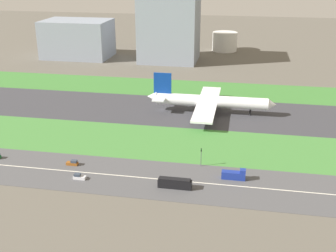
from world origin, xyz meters
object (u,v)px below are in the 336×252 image
(truck_0, at_px, (234,175))
(fuel_tank_west, at_px, (225,42))
(traffic_light, at_px, (201,156))
(terminal_building, at_px, (78,39))
(airliner, at_px, (208,101))
(car_1, at_px, (79,177))
(bus_0, at_px, (175,183))
(car_2, at_px, (73,163))
(hangar_building, at_px, (169,24))

(truck_0, distance_m, fuel_tank_west, 227.71)
(traffic_light, distance_m, terminal_building, 210.08)
(airliner, xyz_separation_m, truck_0, (15.93, -68.00, -4.56))
(truck_0, xyz_separation_m, traffic_light, (-12.77, 7.99, 2.62))
(car_1, xyz_separation_m, fuel_tank_west, (37.37, 237.00, 6.95))
(airliner, xyz_separation_m, car_1, (-38.35, -78.00, -5.31))
(traffic_light, bearing_deg, terminal_building, 123.98)
(terminal_building, bearing_deg, bus_0, -60.12)
(car_1, distance_m, traffic_light, 45.37)
(terminal_building, bearing_deg, car_2, -69.17)
(airliner, relative_size, traffic_light, 9.03)
(bus_0, bearing_deg, truck_0, -153.10)
(terminal_building, xyz_separation_m, hangar_building, (73.62, 0.00, 13.14))
(car_1, height_order, traffic_light, traffic_light)
(car_2, distance_m, fuel_tank_west, 231.30)
(truck_0, bearing_deg, bus_0, -153.10)
(truck_0, xyz_separation_m, hangar_building, (-56.42, 182.00, 25.88))
(car_2, distance_m, truck_0, 60.78)
(airliner, relative_size, hangar_building, 1.18)
(airliner, relative_size, bus_0, 5.60)
(truck_0, bearing_deg, traffic_light, 147.95)
(airliner, height_order, terminal_building, terminal_building)
(airliner, height_order, hangar_building, hangar_building)
(bus_0, relative_size, truck_0, 1.38)
(car_1, bearing_deg, traffic_light, -156.56)
(airliner, bearing_deg, car_1, -116.18)
(car_2, bearing_deg, hangar_building, 88.63)
(airliner, bearing_deg, fuel_tank_west, 90.35)
(terminal_building, height_order, fuel_tank_west, terminal_building)
(car_1, bearing_deg, fuel_tank_west, -98.96)
(car_2, relative_size, truck_0, 0.52)
(hangar_building, bearing_deg, car_2, -91.37)
(fuel_tank_west, bearing_deg, car_1, -98.96)
(car_2, xyz_separation_m, traffic_light, (48.01, 7.99, 3.37))
(airliner, distance_m, hangar_building, 122.84)
(car_1, height_order, bus_0, bus_0)
(bus_0, height_order, hangar_building, hangar_building)
(bus_0, bearing_deg, airliner, -92.78)
(truck_0, relative_size, traffic_light, 1.17)
(car_1, height_order, car_2, same)
(airliner, bearing_deg, traffic_light, -86.98)
(airliner, relative_size, car_1, 14.77)
(airliner, bearing_deg, truck_0, -76.81)
(fuel_tank_west, bearing_deg, traffic_light, -88.92)
(hangar_building, distance_m, fuel_tank_west, 63.03)
(fuel_tank_west, bearing_deg, terminal_building, -158.31)
(terminal_building, relative_size, fuel_tank_west, 2.49)
(hangar_building, bearing_deg, airliner, -70.45)
(traffic_light, distance_m, fuel_tank_west, 219.07)
(airliner, distance_m, car_1, 87.08)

